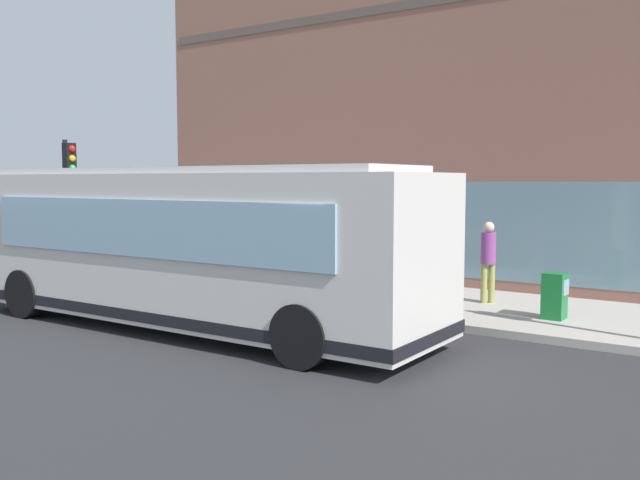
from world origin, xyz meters
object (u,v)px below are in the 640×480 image
at_px(pedestrian_walking_along_curb, 387,260).
at_px(newspaper_vending_box, 555,296).
at_px(city_bus_nearside, 190,248).
at_px(pedestrian_near_hydrant, 488,256).
at_px(traffic_light_down_block, 69,180).

relative_size(pedestrian_walking_along_curb, newspaper_vending_box, 1.81).
height_order(city_bus_nearside, pedestrian_near_hydrant, city_bus_nearside).
bearing_deg(pedestrian_near_hydrant, pedestrian_walking_along_curb, 120.43).
height_order(pedestrian_near_hydrant, pedestrian_walking_along_curb, pedestrian_near_hydrant).
bearing_deg(pedestrian_walking_along_curb, newspaper_vending_box, -87.23).
bearing_deg(city_bus_nearside, pedestrian_near_hydrant, -37.93).
distance_m(city_bus_nearside, pedestrian_walking_along_curb, 4.49).
bearing_deg(traffic_light_down_block, city_bus_nearside, -111.07).
bearing_deg(traffic_light_down_block, newspaper_vending_box, -85.75).
xyz_separation_m(traffic_light_down_block, pedestrian_near_hydrant, (1.97, -12.05, -1.66)).
bearing_deg(pedestrian_walking_along_curb, traffic_light_down_block, 94.78).
bearing_deg(newspaper_vending_box, traffic_light_down_block, 94.25).
relative_size(city_bus_nearside, traffic_light_down_block, 2.61).
height_order(city_bus_nearside, newspaper_vending_box, city_bus_nearside).
bearing_deg(newspaper_vending_box, city_bus_nearside, 126.08).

